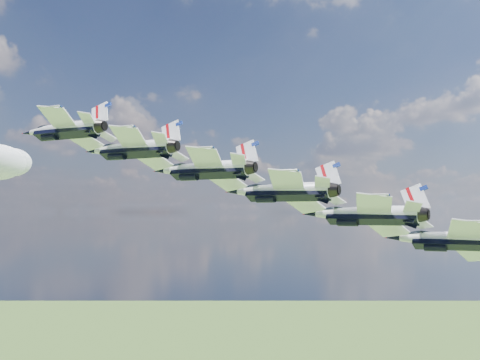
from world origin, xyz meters
TOP-DOWN VIEW (x-y plane):
  - jet_0 at (-6.28, 11.39)m, footprint 19.26×21.53m
  - jet_1 at (1.00, 2.94)m, footprint 19.26×21.53m
  - jet_2 at (8.29, -5.52)m, footprint 19.26×21.53m
  - jet_3 at (15.57, -13.98)m, footprint 19.26×21.53m
  - jet_4 at (22.86, -22.44)m, footprint 19.26×21.53m
  - jet_5 at (30.14, -30.90)m, footprint 19.26×21.53m

SIDE VIEW (x-z plane):
  - jet_5 at x=30.14m, z-range 138.77..148.90m
  - jet_4 at x=22.86m, z-range 141.96..152.09m
  - jet_3 at x=15.57m, z-range 145.15..155.28m
  - jet_2 at x=8.29m, z-range 148.34..158.47m
  - jet_1 at x=1.00m, z-range 151.54..161.66m
  - jet_0 at x=-6.28m, z-range 154.73..164.85m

